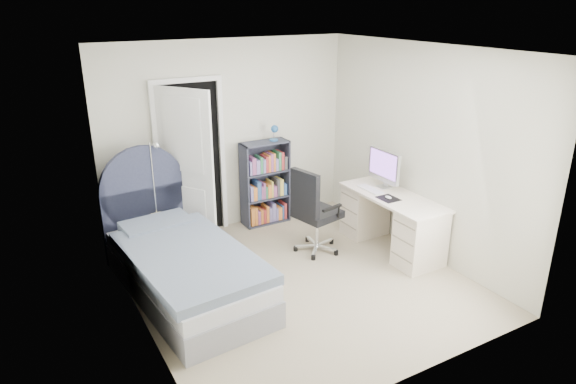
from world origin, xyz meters
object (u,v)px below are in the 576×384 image
bookcase (265,186)px  desk (391,219)px  bed (182,264)px  nightstand (161,227)px  office_chair (312,208)px  floor_lamp (158,210)px

bookcase → desk: size_ratio=0.95×
bed → bookcase: size_ratio=1.68×
bed → desk: 2.60m
nightstand → office_chair: office_chair is taller
bed → desk: bed is taller
nightstand → desk: bearing=-26.8°
bed → nightstand: bearing=86.6°
bookcase → office_chair: (0.07, -1.11, 0.06)m
bed → floor_lamp: 1.01m
floor_lamp → bed: bearing=-93.0°
bed → nightstand: bed is taller
bookcase → desk: bookcase is taller
bookcase → office_chair: 1.11m
bed → floor_lamp: bearing=87.0°
desk → office_chair: 1.01m
bookcase → bed: bearing=-143.9°
nightstand → desk: (2.52, -1.27, 0.04)m
nightstand → desk: size_ratio=0.37×
desk → office_chair: bearing=157.0°
desk → bookcase: bearing=123.1°
bookcase → office_chair: bookcase is taller
nightstand → bed: bearing=-93.4°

